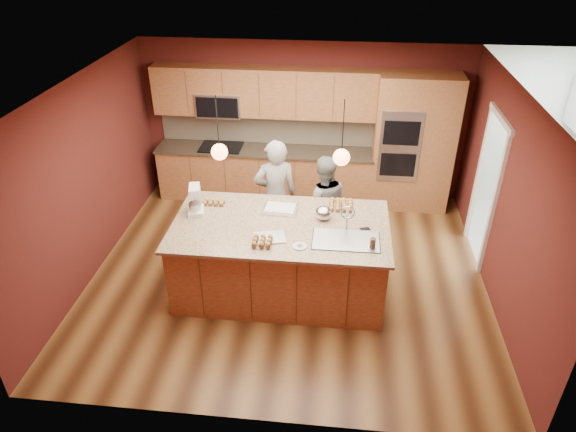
# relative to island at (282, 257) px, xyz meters

# --- Properties ---
(floor) EXTENTS (5.50, 5.50, 0.00)m
(floor) POSITION_rel_island_xyz_m (0.05, 0.35, -0.52)
(floor) COLOR #442612
(floor) RESTS_ON ground
(ceiling) EXTENTS (5.50, 5.50, 0.00)m
(ceiling) POSITION_rel_island_xyz_m (0.05, 0.35, 2.18)
(ceiling) COLOR white
(ceiling) RESTS_ON ground
(wall_back) EXTENTS (5.50, 0.00, 5.50)m
(wall_back) POSITION_rel_island_xyz_m (0.05, 2.85, 0.83)
(wall_back) COLOR #501B17
(wall_back) RESTS_ON ground
(wall_front) EXTENTS (5.50, 0.00, 5.50)m
(wall_front) POSITION_rel_island_xyz_m (0.05, -2.15, 0.83)
(wall_front) COLOR #501B17
(wall_front) RESTS_ON ground
(wall_left) EXTENTS (0.00, 5.00, 5.00)m
(wall_left) POSITION_rel_island_xyz_m (-2.70, 0.35, 0.83)
(wall_left) COLOR #501B17
(wall_left) RESTS_ON ground
(wall_right) EXTENTS (0.00, 5.00, 5.00)m
(wall_right) POSITION_rel_island_xyz_m (2.80, 0.35, 0.83)
(wall_right) COLOR #501B17
(wall_right) RESTS_ON ground
(cabinet_run) EXTENTS (3.74, 0.64, 2.30)m
(cabinet_run) POSITION_rel_island_xyz_m (-0.63, 2.60, 0.46)
(cabinet_run) COLOR brown
(cabinet_run) RESTS_ON floor
(oven_column) EXTENTS (1.30, 0.62, 2.30)m
(oven_column) POSITION_rel_island_xyz_m (1.89, 2.55, 0.63)
(oven_column) COLOR brown
(oven_column) RESTS_ON floor
(doorway_trim) EXTENTS (0.08, 1.11, 2.20)m
(doorway_trim) POSITION_rel_island_xyz_m (2.78, 1.15, 0.53)
(doorway_trim) COLOR white
(doorway_trim) RESTS_ON wall_right
(pendant_left) EXTENTS (0.20, 0.20, 0.80)m
(pendant_left) POSITION_rel_island_xyz_m (-0.74, 0.00, 1.48)
(pendant_left) COLOR black
(pendant_left) RESTS_ON ceiling
(pendant_right) EXTENTS (0.20, 0.20, 0.80)m
(pendant_right) POSITION_rel_island_xyz_m (0.71, 0.00, 1.48)
(pendant_right) COLOR black
(pendant_right) RESTS_ON ceiling
(island) EXTENTS (2.78, 1.55, 1.40)m
(island) POSITION_rel_island_xyz_m (0.00, 0.00, 0.00)
(island) COLOR brown
(island) RESTS_ON floor
(person_left) EXTENTS (0.73, 0.58, 1.75)m
(person_left) POSITION_rel_island_xyz_m (-0.21, 1.03, 0.35)
(person_left) COLOR black
(person_left) RESTS_ON floor
(person_right) EXTENTS (0.82, 0.68, 1.53)m
(person_right) POSITION_rel_island_xyz_m (0.49, 1.03, 0.24)
(person_right) COLOR slate
(person_right) RESTS_ON floor
(stand_mixer) EXTENTS (0.26, 0.32, 0.39)m
(stand_mixer) POSITION_rel_island_xyz_m (-1.16, 0.19, 0.67)
(stand_mixer) COLOR white
(stand_mixer) RESTS_ON island
(sheet_cake) EXTENTS (0.47, 0.36, 0.05)m
(sheet_cake) POSITION_rel_island_xyz_m (-0.06, 0.36, 0.52)
(sheet_cake) COLOR white
(sheet_cake) RESTS_ON island
(cooling_rack) EXTENTS (0.43, 0.35, 0.02)m
(cooling_rack) POSITION_rel_island_xyz_m (-0.11, -0.32, 0.51)
(cooling_rack) COLOR #BABDC2
(cooling_rack) RESTS_ON island
(mixing_bowl) EXTENTS (0.22, 0.22, 0.19)m
(mixing_bowl) POSITION_rel_island_xyz_m (0.52, 0.20, 0.59)
(mixing_bowl) COLOR silver
(mixing_bowl) RESTS_ON island
(plate) EXTENTS (0.18, 0.18, 0.01)m
(plate) POSITION_rel_island_xyz_m (0.27, -0.47, 0.51)
(plate) COLOR silver
(plate) RESTS_ON island
(tumbler) EXTENTS (0.07, 0.07, 0.14)m
(tumbler) POSITION_rel_island_xyz_m (1.14, -0.41, 0.57)
(tumbler) COLOR #3A2615
(tumbler) RESTS_ON island
(phone) EXTENTS (0.14, 0.10, 0.01)m
(phone) POSITION_rel_island_xyz_m (1.06, 0.00, 0.51)
(phone) COLOR black
(phone) RESTS_ON island
(cupcakes_left) EXTENTS (0.31, 0.16, 0.07)m
(cupcakes_left) POSITION_rel_island_xyz_m (-0.98, 0.42, 0.54)
(cupcakes_left) COLOR #B27E38
(cupcakes_left) RESTS_ON island
(cupcakes_rack) EXTENTS (0.25, 0.25, 0.07)m
(cupcakes_rack) POSITION_rel_island_xyz_m (-0.18, -0.47, 0.56)
(cupcakes_rack) COLOR #B27E38
(cupcakes_rack) RESTS_ON island
(cupcakes_right) EXTENTS (0.33, 0.33, 0.07)m
(cupcakes_right) POSITION_rel_island_xyz_m (0.74, 0.53, 0.54)
(cupcakes_right) COLOR #B27E38
(cupcakes_right) RESTS_ON island
(dryer) EXTENTS (0.66, 0.67, 0.88)m
(dryer) POSITION_rel_island_xyz_m (4.25, 1.82, -0.08)
(dryer) COLOR white
(dryer) RESTS_ON floor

